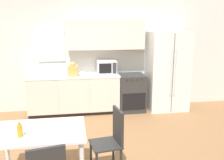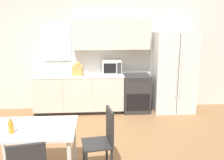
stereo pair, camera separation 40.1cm
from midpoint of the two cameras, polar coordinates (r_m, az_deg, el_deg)
name	(u,v)px [view 1 (the left image)]	position (r m, az deg, el deg)	size (l,w,h in m)	color
ground_plane	(92,147)	(4.43, -7.24, -15.10)	(12.00, 12.00, 0.00)	olive
wall_back	(87,51)	(6.04, -7.57, 6.66)	(12.00, 0.38, 2.70)	silver
kitchen_counter	(74,94)	(5.93, -10.54, -3.19)	(2.09, 0.63, 0.90)	#333333
oven_range	(131,92)	(6.03, 2.45, -2.86)	(0.62, 0.66, 0.88)	#2D2D2D
refrigerator	(167,71)	(6.12, 10.68, 1.99)	(0.94, 0.74, 1.88)	silver
kitchen_sink	(51,75)	(5.87, -15.60, 1.01)	(0.60, 0.44, 0.23)	#B7BABC
microwave	(107,67)	(5.91, -3.20, 2.97)	(0.45, 0.37, 0.32)	silver
coffee_mug	(82,74)	(5.68, -8.81, 1.33)	(0.13, 0.09, 0.10)	white
grocery_bag_0	(73,70)	(5.71, -10.94, 2.24)	(0.24, 0.21, 0.33)	#DB994C
dining_table	(40,138)	(3.47, -19.37, -12.41)	(1.15, 0.82, 0.73)	white
dining_chair_side	(112,137)	(3.54, -3.28, -12.88)	(0.46, 0.46, 0.93)	#282828
drink_bottle	(20,130)	(3.30, -23.69, -10.56)	(0.07, 0.07, 0.21)	orange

